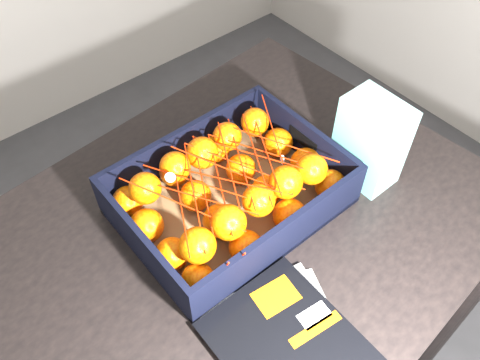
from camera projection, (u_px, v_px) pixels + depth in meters
table at (208, 277)px, 1.03m from camera, size 1.26×0.89×0.75m
magazine_stack at (290, 354)px, 0.81m from camera, size 0.30×0.34×0.02m
produce_crate at (230, 197)px, 1.00m from camera, size 0.42×0.32×0.11m
clementine_heap at (231, 188)px, 0.97m from camera, size 0.41×0.30×0.11m
mesh_net at (231, 175)px, 0.93m from camera, size 0.35×0.28×0.10m
retail_carton at (370, 141)px, 1.00m from camera, size 0.09×0.13×0.19m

